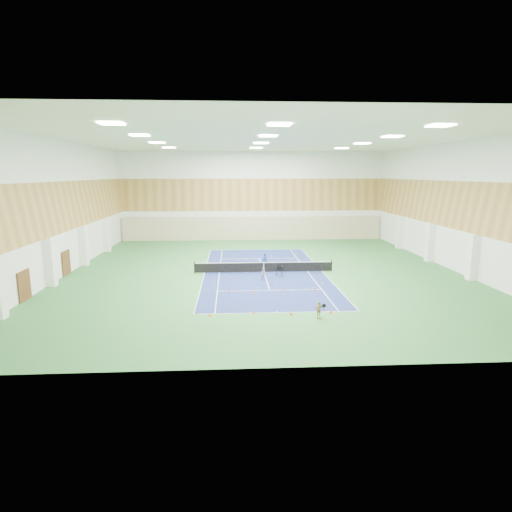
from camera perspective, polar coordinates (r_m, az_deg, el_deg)
The scene contains 22 objects.
ground at distance 39.88m, azimuth 1.03°, elevation -2.15°, with size 40.00×40.00×0.00m, color #2E6B33.
room_shell at distance 38.96m, azimuth 1.06°, elevation 6.47°, with size 36.00×40.00×12.00m, color white, non-canonical shape.
wood_cladding at distance 38.86m, azimuth 1.08°, elevation 9.41°, with size 36.00×40.00×8.00m, color #B08341, non-canonical shape.
ceiling_light_grid at distance 38.95m, azimuth 1.10°, elevation 15.19°, with size 21.40×25.40×0.06m, color white, non-canonical shape.
court_surface at distance 39.88m, azimuth 1.03°, elevation -2.15°, with size 10.97×23.77×0.01m, color navy.
tennis_balls_scatter at distance 39.87m, azimuth 1.03°, elevation -2.09°, with size 10.57×22.77×0.07m, color #D8EC28, non-canonical shape.
tennis_net at distance 39.76m, azimuth 1.04°, elevation -1.38°, with size 12.80×0.10×1.10m, color black, non-canonical shape.
back_curtain at distance 59.02m, azimuth -0.42°, elevation 3.70°, with size 35.40×0.16×3.20m, color #C6B793.
door_left_a at distance 35.08m, azimuth -28.50°, elevation -3.48°, with size 0.08×1.80×2.20m, color #593319.
door_left_b at distance 42.26m, azimuth -23.97°, elevation -0.84°, with size 0.08×1.80×2.20m, color #593319.
coach at distance 40.29m, azimuth 1.16°, elevation -0.75°, with size 0.63×0.42×1.74m, color navy.
child_court at distance 36.80m, azimuth 1.04°, elevation -2.40°, with size 0.53×0.41×1.09m, color gray.
child_apron at distance 27.51m, azimuth 8.37°, elevation -7.11°, with size 0.66×0.27×1.12m, color tan.
ball_cart at distance 38.13m, azimuth 3.12°, elevation -2.04°, with size 0.55×0.55×0.96m, color black, non-canonical shape.
cone_svc_a at distance 33.39m, azimuth -3.57°, elevation -4.59°, with size 0.18×0.18×0.20m, color #DC480B.
cone_svc_b at distance 33.04m, azimuth -0.06°, elevation -4.71°, with size 0.21×0.21×0.24m, color orange.
cone_svc_c at distance 33.85m, azimuth 3.67°, elevation -4.38°, with size 0.18×0.18×0.20m, color #DE5B0B.
cone_svc_d at distance 33.84m, azimuth 7.85°, elevation -4.42°, with size 0.23×0.23×0.25m, color #E0420B.
cone_base_a at distance 27.85m, azimuth -6.17°, elevation -7.80°, with size 0.21×0.21×0.23m, color orange.
cone_base_b at distance 28.21m, azimuth -0.28°, elevation -7.51°, with size 0.19×0.19×0.21m, color #FF600D.
cone_base_c at distance 28.00m, azimuth 4.73°, elevation -7.68°, with size 0.20×0.20×0.22m, color #F0430C.
cone_base_d at distance 28.71m, azimuth 9.98°, elevation -7.30°, with size 0.23×0.23×0.25m, color #F2570C.
Camera 1 is at (-2.98, -38.73, 9.03)m, focal length 30.00 mm.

